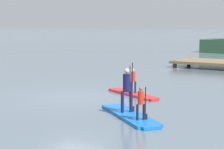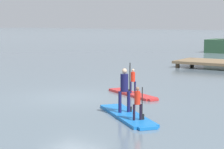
% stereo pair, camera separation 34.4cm
% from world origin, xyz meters
% --- Properties ---
extents(ground_plane, '(240.00, 240.00, 0.00)m').
position_xyz_m(ground_plane, '(0.00, 0.00, 0.00)').
color(ground_plane, slate).
extents(paddleboard_near, '(3.07, 1.93, 0.10)m').
position_xyz_m(paddleboard_near, '(1.94, 1.72, 0.05)').
color(paddleboard_near, red).
rests_on(paddleboard_near, ground).
extents(paddler_child_solo, '(0.25, 0.35, 1.20)m').
position_xyz_m(paddler_child_solo, '(1.94, 1.70, 0.69)').
color(paddler_child_solo, '#19194C').
rests_on(paddler_child_solo, paddleboard_near).
extents(paddleboard_far, '(3.29, 2.89, 0.10)m').
position_xyz_m(paddleboard_far, '(3.90, -2.05, 0.05)').
color(paddleboard_far, blue).
rests_on(paddleboard_far, ground).
extents(paddler_adult, '(0.38, 0.41, 1.70)m').
position_xyz_m(paddler_adult, '(3.65, -1.83, 0.97)').
color(paddler_adult, '#19194C').
rests_on(paddler_adult, paddleboard_far).
extents(paddler_child_front, '(0.29, 0.32, 1.06)m').
position_xyz_m(paddler_child_front, '(4.60, -2.60, 0.69)').
color(paddler_child_front, black).
rests_on(paddler_child_front, paddleboard_far).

